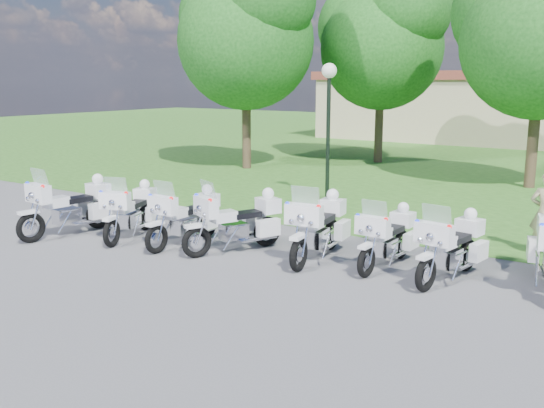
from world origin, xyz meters
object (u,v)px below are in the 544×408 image
Objects in this scene: motorcycle_0 at (71,205)px; motorcycle_4 at (319,226)px; motorcycle_1 at (132,210)px; lamp_post at (329,97)px; motorcycle_5 at (388,236)px; motorcycle_3 at (239,221)px; motorcycle_2 at (187,216)px; motorcycle_6 at (452,246)px.

motorcycle_4 is (5.81, 1.57, -0.02)m from motorcycle_0.
motorcycle_1 is 6.99m from lamp_post.
motorcycle_5 is 0.52× the size of lamp_post.
motorcycle_4 is at bearing -139.81° from motorcycle_3.
motorcycle_4 is (2.97, 0.69, 0.04)m from motorcycle_2.
motorcycle_4 is 1.13× the size of motorcycle_5.
motorcycle_6 is at bearing -170.59° from motorcycle_2.
motorcycle_0 is at bearing 7.48° from motorcycle_4.
motorcycle_3 is at bearing 16.50° from motorcycle_5.
motorcycle_0 reaches higher than motorcycle_2.
motorcycle_1 is 0.53× the size of lamp_post.
motorcycle_6 is at bearing -147.24° from motorcycle_3.
motorcycle_3 is at bearing 169.66° from motorcycle_1.
motorcycle_0 is 1.03× the size of motorcycle_4.
motorcycle_5 is 0.96× the size of motorcycle_6.
motorcycle_0 is 7.95m from lamp_post.
motorcycle_6 is at bearing 176.65° from motorcycle_4.
motorcycle_4 is 0.59× the size of lamp_post.
motorcycle_0 is at bearing 38.17° from motorcycle_3.
motorcycle_1 is 1.02× the size of motorcycle_5.
motorcycle_5 is (4.35, 0.98, -0.04)m from motorcycle_2.
motorcycle_0 is at bearing 17.67° from motorcycle_2.
motorcycle_4 reaches higher than motorcycle_6.
motorcycle_2 is at bearing -91.37° from lamp_post.
motorcycle_0 reaches higher than motorcycle_4.
motorcycle_2 is at bearing 32.05° from motorcycle_3.
motorcycle_4 is (4.45, 0.93, 0.04)m from motorcycle_1.
lamp_post is at bearing -107.27° from motorcycle_0.
lamp_post is (-1.15, 5.90, 2.42)m from motorcycle_3.
motorcycle_3 is 3.15m from motorcycle_5.
motorcycle_0 is 1.09× the size of motorcycle_2.
motorcycle_1 is 0.98× the size of motorcycle_6.
lamp_post reaches higher than motorcycle_1.
motorcycle_1 is 5.96m from motorcycle_5.
motorcycle_1 reaches higher than motorcycle_5.
motorcycle_6 is 7.95m from lamp_post.
motorcycle_4 reaches higher than motorcycle_3.
lamp_post is (1.63, 6.34, 2.45)m from motorcycle_1.
motorcycle_3 is 1.04× the size of motorcycle_5.
lamp_post is (-5.49, 5.21, 2.45)m from motorcycle_6.
motorcycle_3 is 1.00× the size of motorcycle_6.
motorcycle_0 is 6.02m from motorcycle_4.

